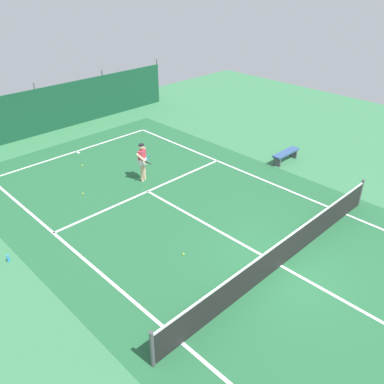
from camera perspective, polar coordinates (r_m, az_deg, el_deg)
name	(u,v)px	position (r m, az deg, el deg)	size (l,w,h in m)	color
ground_plane	(280,266)	(12.86, 12.28, -10.06)	(36.00, 36.00, 0.00)	#387A4C
court_surface	(280,266)	(12.86, 12.28, -10.05)	(11.02, 26.60, 0.01)	#236038
tennis_net	(282,252)	(12.55, 12.52, -8.27)	(10.12, 0.10, 1.10)	black
back_fence	(37,119)	(23.66, -20.87, 9.49)	(16.30, 0.98, 2.70)	#14472D
tennis_player	(142,160)	(16.87, -6.95, 4.50)	(0.56, 0.83, 1.64)	#D8AD8C
tennis_ball_near_player	(183,254)	(12.97, -1.21, -8.68)	(0.07, 0.07, 0.07)	#CCDB33
tennis_ball_midcourt	(83,194)	(16.71, -15.03, -0.22)	(0.07, 0.07, 0.07)	#CCDB33
tennis_ball_by_sideline	(82,165)	(19.05, -15.15, 3.61)	(0.07, 0.07, 0.07)	#CCDB33
courtside_bench	(286,154)	(19.17, 13.00, 5.19)	(1.60, 0.40, 0.49)	#335184
water_bottle	(8,259)	(13.86, -24.34, -8.48)	(0.08, 0.08, 0.24)	#338CD8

